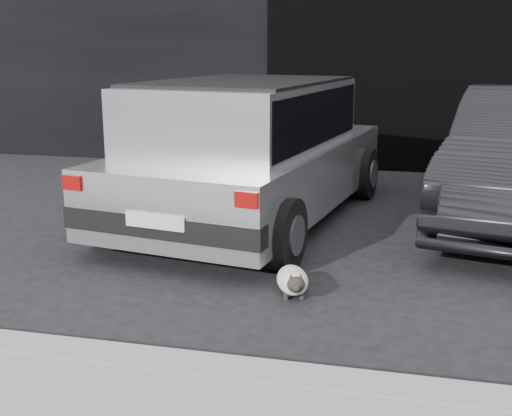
# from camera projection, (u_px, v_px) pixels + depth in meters

# --- Properties ---
(ground) EXTENTS (80.00, 80.00, 0.00)m
(ground) POSITION_uv_depth(u_px,v_px,m) (282.00, 244.00, 6.03)
(ground) COLOR black
(ground) RESTS_ON ground
(building_facade) EXTENTS (34.00, 4.00, 5.00)m
(building_facade) POSITION_uv_depth(u_px,v_px,m) (409.00, 4.00, 10.86)
(building_facade) COLOR black
(building_facade) RESTS_ON ground
(garage_opening) EXTENTS (4.00, 0.10, 2.60)m
(garage_opening) POSITION_uv_depth(u_px,v_px,m) (403.00, 82.00, 9.25)
(garage_opening) COLOR black
(garage_opening) RESTS_ON ground
(curb) EXTENTS (18.00, 0.25, 0.12)m
(curb) POSITION_uv_depth(u_px,v_px,m) (375.00, 393.00, 3.34)
(curb) COLOR gray
(curb) RESTS_ON ground
(silver_hatchback) EXTENTS (2.50, 4.26, 1.48)m
(silver_hatchback) POSITION_uv_depth(u_px,v_px,m) (250.00, 145.00, 6.68)
(silver_hatchback) COLOR #ABAEB0
(silver_hatchback) RESTS_ON ground
(cat_siamese) EXTENTS (0.35, 0.66, 0.24)m
(cat_siamese) POSITION_uv_depth(u_px,v_px,m) (293.00, 281.00, 4.79)
(cat_siamese) COLOR beige
(cat_siamese) RESTS_ON ground
(cat_white) EXTENTS (0.73, 0.62, 0.41)m
(cat_white) POSITION_uv_depth(u_px,v_px,m) (238.00, 234.00, 5.65)
(cat_white) COLOR white
(cat_white) RESTS_ON ground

